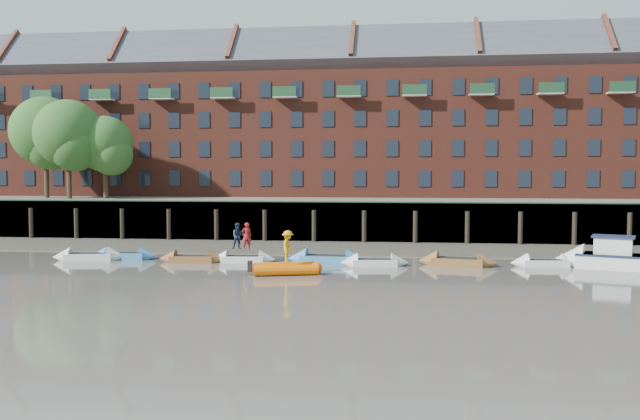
% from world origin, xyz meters
% --- Properties ---
extents(ground, '(220.00, 220.00, 0.00)m').
position_xyz_m(ground, '(0.00, 0.00, 0.00)').
color(ground, '#655F57').
rests_on(ground, ground).
extents(foreshore, '(110.00, 8.00, 0.50)m').
position_xyz_m(foreshore, '(0.00, 18.00, 0.00)').
color(foreshore, '#3D382F').
rests_on(foreshore, ground).
extents(mud_band, '(110.00, 1.60, 0.10)m').
position_xyz_m(mud_band, '(0.00, 14.60, 0.00)').
color(mud_band, '#4C4336').
rests_on(mud_band, ground).
extents(river_wall, '(110.00, 1.23, 3.30)m').
position_xyz_m(river_wall, '(-0.00, 22.38, 1.59)').
color(river_wall, '#2D2A26').
rests_on(river_wall, ground).
extents(bank_terrace, '(110.00, 28.00, 3.20)m').
position_xyz_m(bank_terrace, '(0.00, 36.00, 1.60)').
color(bank_terrace, '#5E594D').
rests_on(bank_terrace, ground).
extents(apartment_terrace, '(80.60, 15.56, 20.98)m').
position_xyz_m(apartment_terrace, '(-0.00, 36.99, 12.82)').
color(apartment_terrace, brown).
rests_on(apartment_terrace, bank_terrace).
extents(tree_cluster, '(11.76, 7.74, 9.40)m').
position_xyz_m(tree_cluster, '(-25.62, 27.35, 9.00)').
color(tree_cluster, '#3A281C').
rests_on(tree_cluster, bank_terrace).
extents(rowboat_0, '(4.80, 2.15, 1.34)m').
position_xyz_m(rowboat_0, '(-14.93, 9.50, 0.24)').
color(rowboat_0, silver).
rests_on(rowboat_0, ground).
extents(rowboat_1, '(4.43, 1.56, 1.26)m').
position_xyz_m(rowboat_1, '(-12.96, 10.31, 0.22)').
color(rowboat_1, teal).
rests_on(rowboat_1, ground).
extents(rowboat_2, '(4.28, 1.53, 1.22)m').
position_xyz_m(rowboat_2, '(-8.11, 9.46, 0.22)').
color(rowboat_2, brown).
rests_on(rowboat_2, ground).
extents(rowboat_3, '(4.15, 1.42, 1.19)m').
position_xyz_m(rowboat_3, '(-4.91, 9.86, 0.21)').
color(rowboat_3, silver).
rests_on(rowboat_3, ground).
extents(rowboat_4, '(5.07, 1.69, 1.45)m').
position_xyz_m(rowboat_4, '(0.36, 9.99, 0.26)').
color(rowboat_4, teal).
rests_on(rowboat_4, ground).
extents(rowboat_5, '(4.25, 1.73, 1.20)m').
position_xyz_m(rowboat_5, '(3.35, 9.23, 0.21)').
color(rowboat_5, silver).
rests_on(rowboat_5, ground).
extents(rowboat_6, '(4.94, 2.22, 1.38)m').
position_xyz_m(rowboat_6, '(8.34, 9.91, 0.24)').
color(rowboat_6, brown).
rests_on(rowboat_6, ground).
extents(rowboat_7, '(4.19, 1.47, 1.19)m').
position_xyz_m(rowboat_7, '(13.54, 10.28, 0.21)').
color(rowboat_7, silver).
rests_on(rowboat_7, ground).
extents(rib_tender, '(3.98, 2.69, 0.67)m').
position_xyz_m(rib_tender, '(-1.32, 5.54, 0.29)').
color(rib_tender, '#E25E05').
rests_on(rib_tender, ground).
extents(motor_launch, '(6.34, 3.87, 2.49)m').
position_xyz_m(motor_launch, '(16.73, 9.95, 0.63)').
color(motor_launch, silver).
rests_on(motor_launch, ground).
extents(person_rower_a, '(0.74, 0.64, 1.72)m').
position_xyz_m(person_rower_a, '(-4.68, 9.82, 1.66)').
color(person_rower_a, maroon).
rests_on(person_rower_a, rowboat_3).
extents(person_rower_b, '(0.97, 0.86, 1.66)m').
position_xyz_m(person_rower_b, '(-5.30, 10.13, 1.63)').
color(person_rower_b, '#19233F').
rests_on(person_rower_b, rowboat_3).
extents(person_rib_crew, '(0.71, 1.19, 1.81)m').
position_xyz_m(person_rib_crew, '(-1.33, 5.58, 1.53)').
color(person_rib_crew, orange).
rests_on(person_rib_crew, rib_tender).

